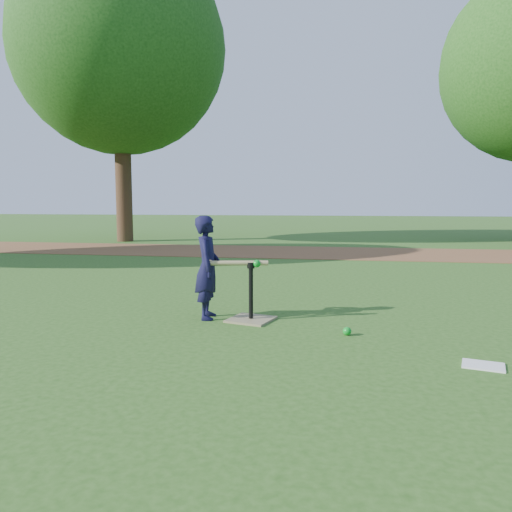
# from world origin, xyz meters

# --- Properties ---
(ground) EXTENTS (80.00, 80.00, 0.00)m
(ground) POSITION_xyz_m (0.00, 0.00, 0.00)
(ground) COLOR #285116
(ground) RESTS_ON ground
(dirt_strip) EXTENTS (24.00, 3.00, 0.01)m
(dirt_strip) POSITION_xyz_m (0.00, 7.50, 0.01)
(dirt_strip) COLOR brown
(dirt_strip) RESTS_ON ground
(child) EXTENTS (0.33, 0.44, 1.10)m
(child) POSITION_xyz_m (-0.59, 0.38, 0.55)
(child) COLOR black
(child) RESTS_ON ground
(wiffle_ball_ground) EXTENTS (0.08, 0.08, 0.08)m
(wiffle_ball_ground) POSITION_xyz_m (0.88, -0.06, 0.04)
(wiffle_ball_ground) COLOR #0D9421
(wiffle_ball_ground) RESTS_ON ground
(clipboard) EXTENTS (0.35, 0.30, 0.01)m
(clipboard) POSITION_xyz_m (1.89, -0.77, 0.01)
(clipboard) COLOR white
(clipboard) RESTS_ON ground
(batting_tee) EXTENTS (0.53, 0.53, 0.61)m
(batting_tee) POSITION_xyz_m (-0.12, 0.35, 0.11)
(batting_tee) COLOR #887D56
(batting_tee) RESTS_ON ground
(swing_action) EXTENTS (0.63, 0.17, 0.08)m
(swing_action) POSITION_xyz_m (-0.23, 0.33, 0.61)
(swing_action) COLOR tan
(swing_action) RESTS_ON ground
(tree_left) EXTENTS (6.40, 6.40, 9.08)m
(tree_left) POSITION_xyz_m (-6.00, 10.00, 5.87)
(tree_left) COLOR #382316
(tree_left) RESTS_ON ground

